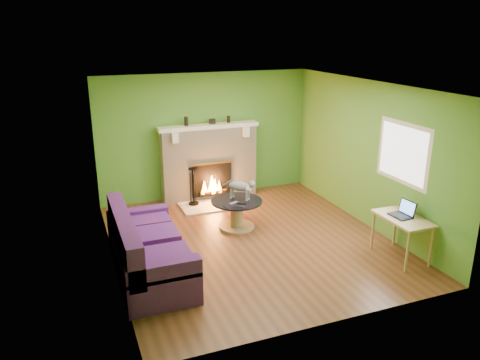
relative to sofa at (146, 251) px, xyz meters
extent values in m
plane|color=#5C301A|center=(1.86, 0.50, -0.37)|extent=(5.00, 5.00, 0.00)
plane|color=white|center=(1.86, 0.50, 2.23)|extent=(5.00, 5.00, 0.00)
plane|color=#518C2E|center=(1.86, 3.00, 0.93)|extent=(5.00, 0.00, 5.00)
plane|color=#518C2E|center=(1.86, -2.00, 0.93)|extent=(5.00, 0.00, 5.00)
plane|color=#518C2E|center=(-0.39, 0.50, 0.93)|extent=(0.00, 5.00, 5.00)
plane|color=#518C2E|center=(4.11, 0.50, 0.93)|extent=(0.00, 5.00, 5.00)
plane|color=silver|center=(4.10, -0.40, 1.18)|extent=(0.00, 1.20, 1.20)
plane|color=white|center=(4.09, -0.40, 1.18)|extent=(0.00, 1.06, 1.06)
cube|color=beige|center=(1.86, 2.82, 0.38)|extent=(2.00, 0.35, 1.50)
cube|color=black|center=(1.86, 2.63, 0.07)|extent=(0.85, 0.03, 0.68)
cube|color=gold|center=(1.86, 2.62, 0.43)|extent=(0.91, 0.02, 0.04)
cylinder|color=black|center=(1.86, 2.60, -0.21)|extent=(0.55, 0.07, 0.07)
cube|color=white|center=(1.86, 2.79, 1.17)|extent=(2.10, 0.28, 0.08)
cube|color=white|center=(1.11, 2.61, 1.03)|extent=(0.12, 0.10, 0.20)
cube|color=white|center=(2.61, 2.61, 1.03)|extent=(0.12, 0.10, 0.20)
cube|color=beige|center=(1.86, 2.30, -0.36)|extent=(1.50, 0.75, 0.03)
cube|color=white|center=(1.86, 2.79, 1.17)|extent=(2.10, 0.28, 0.08)
cube|color=#461759|center=(0.06, -0.01, -0.13)|extent=(0.97, 2.14, 0.48)
cube|color=#461759|center=(-0.28, -0.01, 0.29)|extent=(0.22, 2.14, 0.60)
cube|color=#461759|center=(0.06, -0.97, 0.18)|extent=(0.97, 0.22, 0.24)
cube|color=#461759|center=(0.06, 0.95, 0.18)|extent=(0.97, 0.22, 0.24)
cube|color=#461759|center=(0.11, -0.61, 0.18)|extent=(0.77, 0.57, 0.13)
cube|color=#461759|center=(0.11, 0.10, 0.18)|extent=(0.77, 0.57, 0.13)
cube|color=#461759|center=(0.11, 0.70, 0.18)|extent=(0.77, 0.57, 0.13)
cylinder|color=tan|center=(1.83, 1.12, -0.35)|extent=(0.64, 0.64, 0.03)
cylinder|color=tan|center=(1.83, 1.12, -0.11)|extent=(0.23, 0.23, 0.45)
cylinder|color=black|center=(1.83, 1.12, 0.13)|extent=(0.92, 0.92, 0.03)
cube|color=tan|center=(3.81, -0.90, 0.29)|extent=(0.53, 0.92, 0.04)
cylinder|color=tan|center=(3.59, -1.31, -0.05)|extent=(0.04, 0.04, 0.64)
cylinder|color=tan|center=(4.03, -1.31, -0.05)|extent=(0.04, 0.04, 0.64)
cylinder|color=tan|center=(3.59, -0.49, -0.05)|extent=(0.04, 0.04, 0.64)
cylinder|color=tan|center=(4.03, -0.49, -0.05)|extent=(0.04, 0.04, 0.64)
cube|color=gray|center=(1.73, 1.00, 0.16)|extent=(0.17, 0.10, 0.02)
cube|color=black|center=(1.85, 0.94, 0.16)|extent=(0.15, 0.13, 0.02)
cylinder|color=black|center=(1.40, 2.82, 1.30)|extent=(0.08, 0.08, 0.18)
cylinder|color=black|center=(2.30, 2.82, 1.28)|extent=(0.07, 0.07, 0.14)
cube|color=black|center=(1.95, 2.82, 1.26)|extent=(0.12, 0.08, 0.10)
camera|label=1|loc=(-0.93, -6.19, 3.09)|focal=35.00mm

